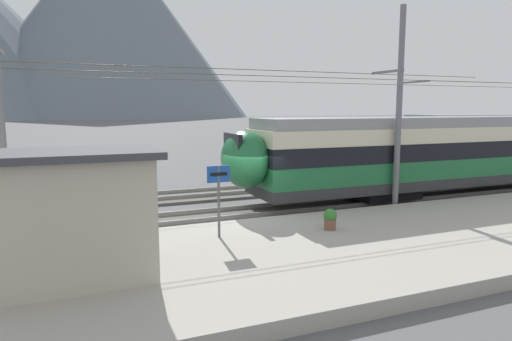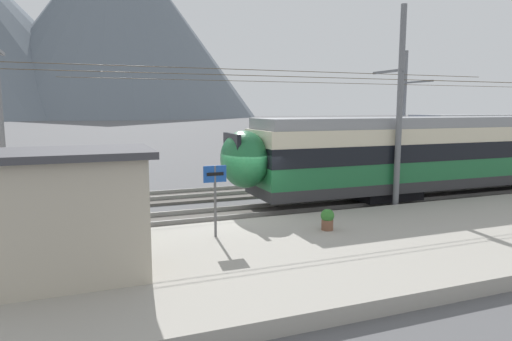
{
  "view_description": "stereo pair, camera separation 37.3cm",
  "coord_description": "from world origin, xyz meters",
  "px_view_note": "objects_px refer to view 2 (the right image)",
  "views": [
    {
      "loc": [
        -5.96,
        -15.24,
        4.28
      ],
      "look_at": [
        1.17,
        2.14,
        1.65
      ],
      "focal_mm": 31.61,
      "sensor_mm": 36.0,
      "label": 1
    },
    {
      "loc": [
        -5.61,
        -15.38,
        4.28
      ],
      "look_at": [
        1.17,
        2.14,
        1.65
      ],
      "focal_mm": 31.61,
      "sensor_mm": 36.0,
      "label": 2
    }
  ],
  "objects_px": {
    "catenary_mast_west": "(0,125)",
    "catenary_mast_far_side": "(406,111)",
    "catenary_mast_mid": "(398,108)",
    "potted_plant_platform_edge": "(128,224)",
    "passenger_walking": "(22,218)",
    "potted_plant_by_shelter": "(327,218)",
    "platform_sign": "(215,185)",
    "handbag_beside_passenger": "(65,243)",
    "platform_shelter": "(54,215)"
  },
  "relations": [
    {
      "from": "catenary_mast_far_side",
      "to": "potted_plant_platform_edge",
      "type": "height_order",
      "value": "catenary_mast_far_side"
    },
    {
      "from": "catenary_mast_far_side",
      "to": "platform_sign",
      "type": "bearing_deg",
      "value": -146.11
    },
    {
      "from": "potted_plant_platform_edge",
      "to": "potted_plant_by_shelter",
      "type": "bearing_deg",
      "value": -11.18
    },
    {
      "from": "catenary_mast_west",
      "to": "potted_plant_by_shelter",
      "type": "height_order",
      "value": "catenary_mast_west"
    },
    {
      "from": "catenary_mast_mid",
      "to": "platform_shelter",
      "type": "xyz_separation_m",
      "value": [
        -12.56,
        -4.12,
        -2.36
      ]
    },
    {
      "from": "catenary_mast_mid",
      "to": "potted_plant_platform_edge",
      "type": "bearing_deg",
      "value": -172.23
    },
    {
      "from": "potted_plant_by_shelter",
      "to": "passenger_walking",
      "type": "bearing_deg",
      "value": 173.47
    },
    {
      "from": "catenary_mast_mid",
      "to": "passenger_walking",
      "type": "bearing_deg",
      "value": -173.02
    },
    {
      "from": "catenary_mast_west",
      "to": "platform_shelter",
      "type": "distance_m",
      "value": 4.78
    },
    {
      "from": "platform_sign",
      "to": "potted_plant_by_shelter",
      "type": "xyz_separation_m",
      "value": [
        3.55,
        -0.55,
        -1.22
      ]
    },
    {
      "from": "platform_sign",
      "to": "platform_shelter",
      "type": "relative_size",
      "value": 0.5
    },
    {
      "from": "passenger_walking",
      "to": "potted_plant_by_shelter",
      "type": "bearing_deg",
      "value": -6.53
    },
    {
      "from": "catenary_mast_west",
      "to": "platform_sign",
      "type": "height_order",
      "value": "catenary_mast_west"
    },
    {
      "from": "catenary_mast_mid",
      "to": "potted_plant_platform_edge",
      "type": "distance_m",
      "value": 11.36
    },
    {
      "from": "platform_sign",
      "to": "platform_shelter",
      "type": "xyz_separation_m",
      "value": [
        -4.32,
        -2.01,
        -0.1
      ]
    },
    {
      "from": "platform_sign",
      "to": "handbag_beside_passenger",
      "type": "height_order",
      "value": "platform_sign"
    },
    {
      "from": "catenary_mast_far_side",
      "to": "platform_sign",
      "type": "xyz_separation_m",
      "value": [
        -15.39,
        -10.34,
        -2.08
      ]
    },
    {
      "from": "catenary_mast_west",
      "to": "handbag_beside_passenger",
      "type": "xyz_separation_m",
      "value": [
        1.62,
        -1.74,
        -3.22
      ]
    },
    {
      "from": "catenary_mast_mid",
      "to": "catenary_mast_far_side",
      "type": "height_order",
      "value": "catenary_mast_mid"
    },
    {
      "from": "passenger_walking",
      "to": "potted_plant_platform_edge",
      "type": "relative_size",
      "value": 1.96
    },
    {
      "from": "catenary_mast_west",
      "to": "catenary_mast_far_side",
      "type": "height_order",
      "value": "catenary_mast_far_side"
    },
    {
      "from": "potted_plant_by_shelter",
      "to": "platform_sign",
      "type": "bearing_deg",
      "value": 171.14
    },
    {
      "from": "potted_plant_platform_edge",
      "to": "potted_plant_by_shelter",
      "type": "height_order",
      "value": "potted_plant_platform_edge"
    },
    {
      "from": "potted_plant_platform_edge",
      "to": "platform_shelter",
      "type": "xyz_separation_m",
      "value": [
        -1.82,
        -2.65,
        1.03
      ]
    },
    {
      "from": "platform_shelter",
      "to": "catenary_mast_far_side",
      "type": "bearing_deg",
      "value": 32.06
    },
    {
      "from": "passenger_walking",
      "to": "catenary_mast_mid",
      "type": "bearing_deg",
      "value": 6.98
    },
    {
      "from": "catenary_mast_mid",
      "to": "passenger_walking",
      "type": "distance_m",
      "value": 13.92
    },
    {
      "from": "catenary_mast_mid",
      "to": "passenger_walking",
      "type": "relative_size",
      "value": 23.58
    },
    {
      "from": "catenary_mast_west",
      "to": "potted_plant_platform_edge",
      "type": "distance_m",
      "value": 4.67
    },
    {
      "from": "potted_plant_by_shelter",
      "to": "handbag_beside_passenger",
      "type": "bearing_deg",
      "value": 173.15
    },
    {
      "from": "passenger_walking",
      "to": "handbag_beside_passenger",
      "type": "distance_m",
      "value": 1.31
    },
    {
      "from": "platform_sign",
      "to": "passenger_walking",
      "type": "height_order",
      "value": "platform_sign"
    },
    {
      "from": "catenary_mast_far_side",
      "to": "potted_plant_platform_edge",
      "type": "xyz_separation_m",
      "value": [
        -17.89,
        -9.69,
        -3.21
      ]
    },
    {
      "from": "catenary_mast_far_side",
      "to": "catenary_mast_mid",
      "type": "bearing_deg",
      "value": -130.98
    },
    {
      "from": "catenary_mast_far_side",
      "to": "platform_shelter",
      "type": "relative_size",
      "value": 9.13
    },
    {
      "from": "potted_plant_platform_edge",
      "to": "platform_shelter",
      "type": "distance_m",
      "value": 3.37
    },
    {
      "from": "catenary_mast_far_side",
      "to": "passenger_walking",
      "type": "distance_m",
      "value": 23.06
    },
    {
      "from": "platform_sign",
      "to": "potted_plant_by_shelter",
      "type": "relative_size",
      "value": 3.18
    },
    {
      "from": "catenary_mast_west",
      "to": "passenger_walking",
      "type": "bearing_deg",
      "value": -70.86
    },
    {
      "from": "catenary_mast_west",
      "to": "catenary_mast_far_side",
      "type": "xyz_separation_m",
      "value": [
        21.23,
        8.21,
        0.3
      ]
    },
    {
      "from": "platform_sign",
      "to": "catenary_mast_far_side",
      "type": "bearing_deg",
      "value": 33.89
    },
    {
      "from": "catenary_mast_far_side",
      "to": "platform_shelter",
      "type": "height_order",
      "value": "catenary_mast_far_side"
    },
    {
      "from": "passenger_walking",
      "to": "potted_plant_by_shelter",
      "type": "xyz_separation_m",
      "value": [
        8.82,
        -1.01,
        -0.57
      ]
    },
    {
      "from": "catenary_mast_far_side",
      "to": "potted_plant_by_shelter",
      "type": "height_order",
      "value": "catenary_mast_far_side"
    },
    {
      "from": "potted_plant_by_shelter",
      "to": "platform_shelter",
      "type": "distance_m",
      "value": 8.09
    },
    {
      "from": "platform_sign",
      "to": "handbag_beside_passenger",
      "type": "xyz_separation_m",
      "value": [
        -4.23,
        0.38,
        -1.45
      ]
    },
    {
      "from": "catenary_mast_mid",
      "to": "catenary_mast_far_side",
      "type": "xyz_separation_m",
      "value": [
        7.15,
        8.23,
        -0.18
      ]
    },
    {
      "from": "handbag_beside_passenger",
      "to": "potted_plant_platform_edge",
      "type": "distance_m",
      "value": 1.77
    },
    {
      "from": "passenger_walking",
      "to": "potted_plant_by_shelter",
      "type": "height_order",
      "value": "passenger_walking"
    },
    {
      "from": "handbag_beside_passenger",
      "to": "potted_plant_platform_edge",
      "type": "bearing_deg",
      "value": 8.66
    }
  ]
}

